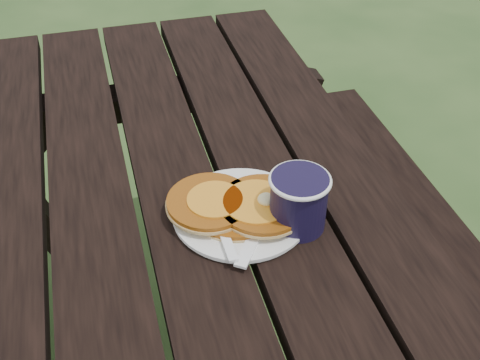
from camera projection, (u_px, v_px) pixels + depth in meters
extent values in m
cube|color=black|center=(204.00, 280.00, 0.92)|extent=(0.75, 1.80, 0.04)
cube|color=black|center=(476.00, 324.00, 1.22)|extent=(0.25, 1.80, 0.04)
cylinder|color=white|center=(241.00, 213.00, 1.00)|extent=(0.27, 0.27, 0.01)
cylinder|color=#995011|center=(236.00, 209.00, 0.99)|extent=(0.14, 0.14, 0.01)
cylinder|color=#995011|center=(209.00, 202.00, 0.99)|extent=(0.14, 0.14, 0.01)
cylinder|color=#995011|center=(263.00, 205.00, 0.98)|extent=(0.15, 0.15, 0.01)
cylinder|color=orange|center=(256.00, 201.00, 0.98)|extent=(0.11, 0.11, 0.00)
ellipsoid|color=#F4E59E|center=(266.00, 199.00, 0.98)|extent=(0.03, 0.03, 0.02)
cube|color=white|center=(259.00, 228.00, 0.96)|extent=(0.12, 0.16, 0.00)
cylinder|color=black|center=(298.00, 202.00, 0.96)|extent=(0.09, 0.09, 0.10)
torus|color=white|center=(300.00, 180.00, 0.93)|extent=(0.10, 0.10, 0.01)
cylinder|color=black|center=(300.00, 181.00, 0.93)|extent=(0.08, 0.08, 0.01)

